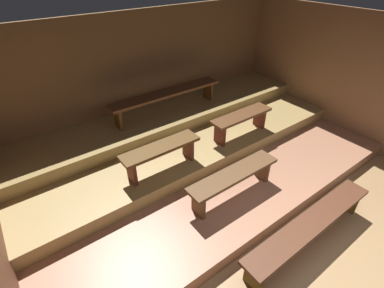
# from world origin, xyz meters

# --- Properties ---
(ground) EXTENTS (6.84, 5.15, 0.08)m
(ground) POSITION_xyz_m (0.00, 2.18, -0.04)
(ground) COLOR #A78054
(wall_back) EXTENTS (6.84, 0.06, 2.44)m
(wall_back) POSITION_xyz_m (0.00, 4.38, 1.22)
(wall_back) COLOR olive
(wall_back) RESTS_ON ground
(wall_right) EXTENTS (0.06, 5.15, 2.44)m
(wall_right) POSITION_xyz_m (3.05, 2.18, 1.22)
(wall_right) COLOR #946642
(wall_right) RESTS_ON ground
(platform_lower) EXTENTS (6.04, 3.41, 0.22)m
(platform_lower) POSITION_xyz_m (0.00, 2.65, 0.11)
(platform_lower) COLOR #AE7457
(platform_lower) RESTS_ON ground
(platform_middle) EXTENTS (6.04, 2.14, 0.22)m
(platform_middle) POSITION_xyz_m (0.00, 3.28, 0.34)
(platform_middle) COLOR #A88950
(platform_middle) RESTS_ON platform_lower
(platform_upper) EXTENTS (6.04, 1.11, 0.22)m
(platform_upper) POSITION_xyz_m (0.00, 3.80, 0.56)
(platform_upper) COLOR #A2844B
(platform_upper) RESTS_ON platform_middle
(bench_floor_center) EXTENTS (2.28, 0.32, 0.42)m
(bench_floor_center) POSITION_xyz_m (0.15, 0.58, 0.35)
(bench_floor_center) COLOR #58301E
(bench_floor_center) RESTS_ON ground
(bench_lower_center) EXTENTS (1.51, 0.32, 0.42)m
(bench_lower_center) POSITION_xyz_m (-0.19, 1.68, 0.56)
(bench_lower_center) COLOR brown
(bench_lower_center) RESTS_ON platform_lower
(bench_middle_left) EXTENTS (1.24, 0.32, 0.42)m
(bench_middle_left) POSITION_xyz_m (-0.84, 2.59, 0.78)
(bench_middle_left) COLOR brown
(bench_middle_left) RESTS_ON platform_middle
(bench_middle_right) EXTENTS (1.24, 0.32, 0.42)m
(bench_middle_right) POSITION_xyz_m (0.84, 2.59, 0.78)
(bench_middle_right) COLOR brown
(bench_middle_right) RESTS_ON platform_middle
(bench_upper_center) EXTENTS (2.25, 0.32, 0.42)m
(bench_upper_center) POSITION_xyz_m (0.02, 3.75, 1.03)
(bench_upper_center) COLOR brown
(bench_upper_center) RESTS_ON platform_upper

